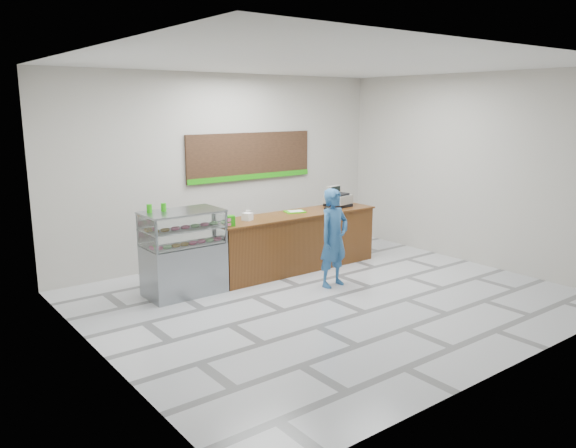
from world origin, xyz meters
TOP-DOWN VIEW (x-y plane):
  - floor at (0.00, 0.00)m, footprint 7.00×7.00m
  - back_wall at (0.00, 3.00)m, footprint 7.00×0.00m
  - ceiling at (0.00, 0.00)m, footprint 7.00×7.00m
  - sales_counter at (0.55, 1.55)m, footprint 3.26×0.76m
  - display_case at (-1.67, 1.55)m, footprint 1.22×0.72m
  - menu_board at (0.55, 2.96)m, footprint 2.80×0.06m
  - cash_register at (1.63, 1.63)m, footprint 0.48×0.49m
  - card_terminal at (1.25, 1.47)m, footprint 0.08×0.15m
  - serving_tray at (0.62, 1.65)m, footprint 0.42×0.36m
  - napkin_box at (-0.46, 1.56)m, footprint 0.19×0.19m
  - straw_cup at (-0.35, 1.72)m, footprint 0.08×0.08m
  - promo_box at (-0.95, 1.36)m, footprint 0.22×0.18m
  - donut_decal at (1.37, 1.37)m, footprint 0.14×0.14m
  - green_cup_left at (-2.12, 1.71)m, footprint 0.08×0.08m
  - green_cup_right at (-1.91, 1.68)m, footprint 0.08×0.08m
  - customer at (0.47, 0.43)m, footprint 0.62×0.44m

SIDE VIEW (x-z plane):
  - floor at x=0.00m, z-range 0.00..0.00m
  - sales_counter at x=0.55m, z-range 0.00..1.03m
  - display_case at x=-1.67m, z-range 0.01..1.34m
  - customer at x=0.47m, z-range 0.00..1.61m
  - donut_decal at x=1.37m, z-range 1.03..1.03m
  - serving_tray at x=0.62m, z-range 1.03..1.05m
  - card_terminal at x=1.25m, z-range 1.03..1.07m
  - napkin_box at x=-0.46m, z-range 1.03..1.16m
  - straw_cup at x=-0.35m, z-range 1.03..1.16m
  - promo_box at x=-0.95m, z-range 1.03..1.20m
  - cash_register at x=1.63m, z-range 0.98..1.37m
  - green_cup_right at x=-1.91m, z-range 1.33..1.46m
  - green_cup_left at x=-2.12m, z-range 1.33..1.46m
  - back_wall at x=0.00m, z-range -1.75..5.25m
  - menu_board at x=0.55m, z-range 1.48..2.38m
  - ceiling at x=0.00m, z-range 3.50..3.50m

